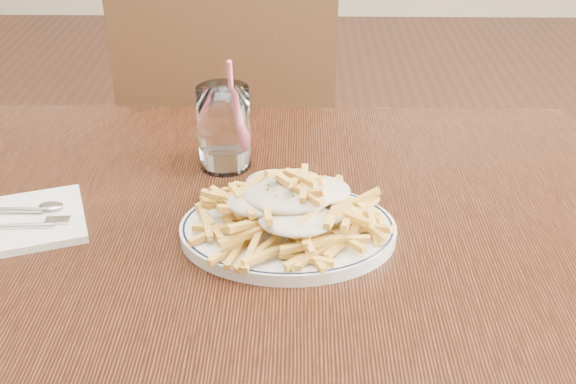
{
  "coord_description": "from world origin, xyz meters",
  "views": [
    {
      "loc": [
        0.11,
        -0.85,
        1.3
      ],
      "look_at": [
        0.1,
        -0.04,
        0.82
      ],
      "focal_mm": 45.0,
      "sensor_mm": 36.0,
      "label": 1
    }
  ],
  "objects_px": {
    "fries_plate": "(288,230)",
    "loaded_fries": "(288,201)",
    "chair_far": "(227,112)",
    "water_glass": "(224,132)",
    "table": "(223,267)"
  },
  "relations": [
    {
      "from": "fries_plate",
      "to": "loaded_fries",
      "type": "height_order",
      "value": "loaded_fries"
    },
    {
      "from": "fries_plate",
      "to": "loaded_fries",
      "type": "relative_size",
      "value": 1.15
    },
    {
      "from": "chair_far",
      "to": "fries_plate",
      "type": "xyz_separation_m",
      "value": [
        0.16,
        -0.78,
        0.17
      ]
    },
    {
      "from": "water_glass",
      "to": "loaded_fries",
      "type": "bearing_deg",
      "value": -63.09
    },
    {
      "from": "table",
      "to": "loaded_fries",
      "type": "distance_m",
      "value": 0.17
    },
    {
      "from": "fries_plate",
      "to": "loaded_fries",
      "type": "bearing_deg",
      "value": 0.0
    },
    {
      "from": "chair_far",
      "to": "loaded_fries",
      "type": "bearing_deg",
      "value": -78.31
    },
    {
      "from": "fries_plate",
      "to": "loaded_fries",
      "type": "xyz_separation_m",
      "value": [
        0.0,
        0.0,
        0.05
      ]
    },
    {
      "from": "chair_far",
      "to": "water_glass",
      "type": "xyz_separation_m",
      "value": [
        0.06,
        -0.57,
        0.22
      ]
    },
    {
      "from": "chair_far",
      "to": "water_glass",
      "type": "relative_size",
      "value": 5.77
    },
    {
      "from": "chair_far",
      "to": "loaded_fries",
      "type": "height_order",
      "value": "chair_far"
    },
    {
      "from": "table",
      "to": "fries_plate",
      "type": "xyz_separation_m",
      "value": [
        0.1,
        -0.04,
        0.09
      ]
    },
    {
      "from": "table",
      "to": "chair_far",
      "type": "bearing_deg",
      "value": 95.0
    },
    {
      "from": "table",
      "to": "loaded_fries",
      "type": "height_order",
      "value": "loaded_fries"
    },
    {
      "from": "chair_far",
      "to": "water_glass",
      "type": "bearing_deg",
      "value": -84.24
    }
  ]
}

